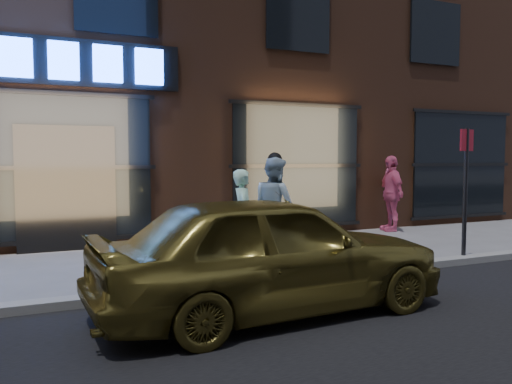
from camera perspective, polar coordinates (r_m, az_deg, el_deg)
ground at (r=6.52m, az=-18.94°, el=-12.23°), size 90.00×90.00×0.00m
curb at (r=6.50m, az=-18.95°, el=-11.73°), size 60.00×0.25×0.12m
storefront_building at (r=14.63m, az=-21.97°, el=16.95°), size 30.20×8.28×10.30m
man_bowtie at (r=8.68m, az=-1.46°, el=-2.64°), size 0.53×0.66×1.59m
man_cap at (r=9.10m, az=2.15°, el=-1.65°), size 0.83×0.99×1.80m
passerby at (r=12.59m, az=15.15°, el=-0.14°), size 0.66×1.15×1.84m
gold_sedan at (r=5.77m, az=1.73°, el=-6.94°), size 4.23×1.91×1.41m
sign_post at (r=9.18m, az=22.83°, el=1.10°), size 0.36×0.11×2.29m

